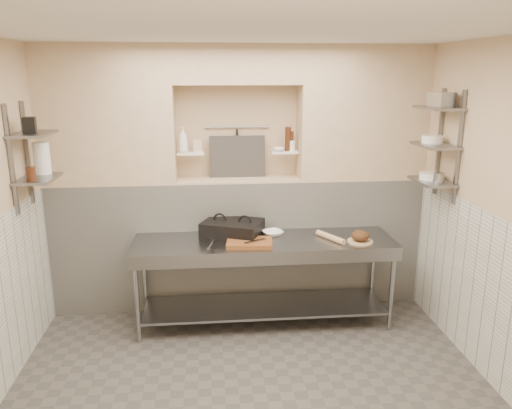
{
  "coord_description": "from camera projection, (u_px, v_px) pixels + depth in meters",
  "views": [
    {
      "loc": [
        -0.31,
        -3.5,
        2.52
      ],
      "look_at": [
        0.11,
        0.9,
        1.35
      ],
      "focal_mm": 35.0,
      "sensor_mm": 36.0,
      "label": 1
    }
  ],
  "objects": [
    {
      "name": "floor",
      "position": [
        253.0,
        399.0,
        4.05
      ],
      "size": [
        4.0,
        3.9,
        0.1
      ],
      "primitive_type": "cube",
      "color": "#504B47",
      "rests_on": "ground"
    },
    {
      "name": "ceiling",
      "position": [
        252.0,
        21.0,
        3.31
      ],
      "size": [
        4.0,
        3.9,
        0.1
      ],
      "primitive_type": "cube",
      "color": "silver",
      "rests_on": "ground"
    },
    {
      "name": "wall_back",
      "position": [
        237.0,
        176.0,
        5.6
      ],
      "size": [
        4.0,
        0.1,
        2.8
      ],
      "primitive_type": "cube",
      "color": "#CFAE8A",
      "rests_on": "ground"
    },
    {
      "name": "wall_front",
      "position": [
        302.0,
        401.0,
        1.75
      ],
      "size": [
        4.0,
        0.1,
        2.8
      ],
      "primitive_type": "cube",
      "color": "#CFAE8A",
      "rests_on": "ground"
    },
    {
      "name": "backwall_lower",
      "position": [
        239.0,
        242.0,
        5.54
      ],
      "size": [
        4.0,
        0.4,
        1.4
      ],
      "primitive_type": "cube",
      "color": "silver",
      "rests_on": "floor"
    },
    {
      "name": "alcove_sill",
      "position": [
        238.0,
        179.0,
        5.36
      ],
      "size": [
        1.3,
        0.4,
        0.02
      ],
      "primitive_type": "cube",
      "color": "#CFAE8A",
      "rests_on": "backwall_lower"
    },
    {
      "name": "backwall_pillar_left",
      "position": [
        107.0,
        115.0,
        5.06
      ],
      "size": [
        1.35,
        0.4,
        1.4
      ],
      "primitive_type": "cube",
      "color": "#CFAE8A",
      "rests_on": "backwall_lower"
    },
    {
      "name": "backwall_pillar_right",
      "position": [
        362.0,
        113.0,
        5.31
      ],
      "size": [
        1.35,
        0.4,
        1.4
      ],
      "primitive_type": "cube",
      "color": "#CFAE8A",
      "rests_on": "backwall_lower"
    },
    {
      "name": "backwall_header",
      "position": [
        237.0,
        64.0,
        5.06
      ],
      "size": [
        1.3,
        0.4,
        0.4
      ],
      "primitive_type": "cube",
      "color": "#CFAE8A",
      "rests_on": "backwall_lower"
    },
    {
      "name": "wainscot_right",
      "position": [
        497.0,
        305.0,
        4.04
      ],
      "size": [
        0.02,
        3.9,
        1.4
      ],
      "primitive_type": "cube",
      "color": "silver",
      "rests_on": "floor"
    },
    {
      "name": "alcove_shelf_left",
      "position": [
        191.0,
        153.0,
        5.24
      ],
      "size": [
        0.28,
        0.16,
        0.02
      ],
      "primitive_type": "cube",
      "color": "white",
      "rests_on": "backwall_lower"
    },
    {
      "name": "alcove_shelf_right",
      "position": [
        285.0,
        152.0,
        5.33
      ],
      "size": [
        0.28,
        0.16,
        0.02
      ],
      "primitive_type": "cube",
      "color": "white",
      "rests_on": "backwall_lower"
    },
    {
      "name": "utensil_rail",
      "position": [
        237.0,
        127.0,
        5.39
      ],
      "size": [
        0.7,
        0.02,
        0.02
      ],
      "primitive_type": "cylinder",
      "rotation": [
        0.0,
        1.57,
        0.0
      ],
      "color": "gray",
      "rests_on": "wall_back"
    },
    {
      "name": "hanging_steel",
      "position": [
        237.0,
        143.0,
        5.41
      ],
      "size": [
        0.02,
        0.02,
        0.3
      ],
      "primitive_type": "cylinder",
      "color": "black",
      "rests_on": "utensil_rail"
    },
    {
      "name": "splash_panel",
      "position": [
        237.0,
        157.0,
        5.4
      ],
      "size": [
        0.6,
        0.08,
        0.45
      ],
      "primitive_type": "cube",
      "rotation": [
        -0.14,
        0.0,
        0.0
      ],
      "color": "#383330",
      "rests_on": "alcove_sill"
    },
    {
      "name": "shelf_rail_left_a",
      "position": [
        28.0,
        153.0,
        4.6
      ],
      "size": [
        0.03,
        0.03,
        0.95
      ],
      "primitive_type": "cube",
      "color": "slate",
      "rests_on": "wall_left"
    },
    {
      "name": "shelf_rail_left_b",
      "position": [
        11.0,
        161.0,
        4.21
      ],
      "size": [
        0.03,
        0.03,
        0.95
      ],
      "primitive_type": "cube",
      "color": "slate",
      "rests_on": "wall_left"
    },
    {
      "name": "wall_shelf_left_lower",
      "position": [
        38.0,
        179.0,
        4.47
      ],
      "size": [
        0.3,
        0.5,
        0.02
      ],
      "primitive_type": "cube",
      "color": "slate",
      "rests_on": "wall_left"
    },
    {
      "name": "wall_shelf_left_upper",
      "position": [
        33.0,
        134.0,
        4.37
      ],
      "size": [
        0.3,
        0.5,
        0.03
      ],
      "primitive_type": "cube",
      "color": "slate",
      "rests_on": "wall_left"
    },
    {
      "name": "shelf_rail_right_a",
      "position": [
        439.0,
        142.0,
        4.95
      ],
      "size": [
        0.03,
        0.03,
        1.05
      ],
      "primitive_type": "cube",
      "color": "slate",
      "rests_on": "wall_right"
    },
    {
      "name": "shelf_rail_right_b",
      "position": [
        459.0,
        148.0,
        4.56
      ],
      "size": [
        0.03,
        0.03,
        1.05
      ],
      "primitive_type": "cube",
      "color": "slate",
      "rests_on": "wall_right"
    },
    {
      "name": "wall_shelf_right_lower",
      "position": [
        432.0,
        181.0,
        4.83
      ],
      "size": [
        0.3,
        0.5,
        0.02
      ],
      "primitive_type": "cube",
      "color": "slate",
      "rests_on": "wall_right"
    },
    {
      "name": "wall_shelf_right_mid",
      "position": [
        435.0,
        145.0,
        4.74
      ],
      "size": [
        0.3,
        0.5,
        0.02
      ],
      "primitive_type": "cube",
      "color": "slate",
      "rests_on": "wall_right"
    },
    {
      "name": "wall_shelf_right_upper",
      "position": [
        439.0,
        108.0,
        4.65
      ],
      "size": [
        0.3,
        0.5,
        0.03
      ],
      "primitive_type": "cube",
      "color": "slate",
      "rests_on": "wall_right"
    },
    {
      "name": "prep_table",
      "position": [
        264.0,
        265.0,
        5.03
      ],
      "size": [
        2.6,
        0.7,
        0.9
      ],
      "color": "gray",
      "rests_on": "floor"
    },
    {
      "name": "panini_press",
      "position": [
        232.0,
        228.0,
        5.1
      ],
      "size": [
        0.69,
        0.61,
        0.16
      ],
      "rotation": [
        0.0,
        0.0,
        -0.39
      ],
      "color": "black",
      "rests_on": "prep_table"
    },
    {
      "name": "cutting_board",
      "position": [
        249.0,
        243.0,
        4.85
      ],
      "size": [
        0.47,
        0.35,
        0.04
      ],
      "primitive_type": "cube",
      "rotation": [
        0.0,
        0.0,
        -0.1
      ],
      "color": "brown",
      "rests_on": "prep_table"
    },
    {
      "name": "knife_blade",
      "position": [
        255.0,
        241.0,
        4.82
      ],
      "size": [
        0.23,
        0.15,
        0.01
      ],
      "primitive_type": "cube",
      "rotation": [
        0.0,
        0.0,
        0.54
      ],
      "color": "gray",
      "rests_on": "cutting_board"
    },
    {
      "name": "tongs",
      "position": [
        212.0,
        244.0,
        4.7
      ],
      "size": [
        0.09,
        0.29,
        0.03
      ],
      "primitive_type": "cylinder",
      "rotation": [
        1.57,
        0.0,
        -0.22
      ],
      "color": "gray",
      "rests_on": "cutting_board"
    },
    {
      "name": "mixing_bowl",
      "position": [
        273.0,
        233.0,
        5.12
      ],
      "size": [
        0.26,
        0.26,
        0.05
      ],
      "primitive_type": "imported",
      "rotation": [
        0.0,
        0.0,
        0.37
      ],
      "color": "white",
      "rests_on": "prep_table"
    },
    {
      "name": "rolling_pin",
      "position": [
        330.0,
        237.0,
        4.98
      ],
      "size": [
        0.24,
        0.36,
        0.06
      ],
      "primitive_type": "cylinder",
      "rotation": [
        1.57,
        0.0,
        0.52
      ],
      "color": "tan",
      "rests_on": "prep_table"
    },
    {
      "name": "bread_board",
      "position": [
        360.0,
        241.0,
        4.92
      ],
      "size": [
        0.25,
        0.25,
        0.01
      ],
      "primitive_type": "cylinder",
      "color": "tan",
      "rests_on": "prep_table"
    },
    {
      "name": "bread_loaf",
      "position": [
        360.0,
        236.0,
        4.9
      ],
      "size": [
        0.18,
        0.18,
        0.11
      ],
      "primitive_type": "ellipsoid",
      "color": "#4C2D19",
      "rests_on": "bread_board"
    },
    {
      "name": "bottle_soap",
      "position": [
        183.0,
        140.0,
        5.16
      ],
      "size": [
        0.14,
        0.14,
        0.27
      ],
      "primitive_type": "imported",
      "rotation": [
        0.0,
        0.0,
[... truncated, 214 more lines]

